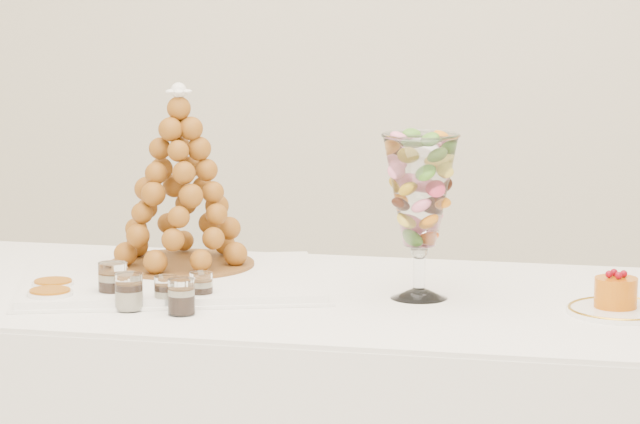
# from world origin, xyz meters

# --- Properties ---
(lace_tray) EXTENTS (0.71, 0.61, 0.02)m
(lace_tray) POSITION_xyz_m (-0.34, 0.40, 0.78)
(lace_tray) COLOR white
(lace_tray) RESTS_ON buffet_table
(macaron_vase) EXTENTS (0.15, 0.15, 0.33)m
(macaron_vase) POSITION_xyz_m (0.18, 0.37, 0.99)
(macaron_vase) COLOR white
(macaron_vase) RESTS_ON buffet_table
(cake_plate) EXTENTS (0.21, 0.21, 0.01)m
(cake_plate) POSITION_xyz_m (0.58, 0.31, 0.78)
(cake_plate) COLOR white
(cake_plate) RESTS_ON buffet_table
(verrine_a) EXTENTS (0.07, 0.07, 0.08)m
(verrine_a) POSITION_xyz_m (-0.41, 0.23, 0.81)
(verrine_a) COLOR white
(verrine_a) RESTS_ON buffet_table
(verrine_b) EXTENTS (0.05, 0.05, 0.06)m
(verrine_b) POSITION_xyz_m (-0.29, 0.20, 0.80)
(verrine_b) COLOR white
(verrine_b) RESTS_ON buffet_table
(verrine_c) EXTENTS (0.06, 0.06, 0.06)m
(verrine_c) POSITION_xyz_m (-0.23, 0.25, 0.80)
(verrine_c) COLOR white
(verrine_c) RESTS_ON buffet_table
(verrine_d) EXTENTS (0.06, 0.06, 0.07)m
(verrine_d) POSITION_xyz_m (-0.36, 0.16, 0.81)
(verrine_d) COLOR white
(verrine_d) RESTS_ON buffet_table
(verrine_e) EXTENTS (0.06, 0.06, 0.07)m
(verrine_e) POSITION_xyz_m (-0.25, 0.15, 0.81)
(verrine_e) COLOR white
(verrine_e) RESTS_ON buffet_table
(ramekin_back) EXTENTS (0.09, 0.09, 0.03)m
(ramekin_back) POSITION_xyz_m (-0.55, 0.26, 0.79)
(ramekin_back) COLOR white
(ramekin_back) RESTS_ON buffet_table
(ramekin_front) EXTENTS (0.09, 0.09, 0.03)m
(ramekin_front) POSITION_xyz_m (-0.52, 0.17, 0.79)
(ramekin_front) COLOR white
(ramekin_front) RESTS_ON buffet_table
(croquembouche) EXTENTS (0.32, 0.32, 0.39)m
(croquembouche) POSITION_xyz_m (-0.35, 0.50, 0.98)
(croquembouche) COLOR brown
(croquembouche) RESTS_ON lace_tray
(mousse_cake) EXTENTS (0.08, 0.08, 0.07)m
(mousse_cake) POSITION_xyz_m (0.57, 0.32, 0.81)
(mousse_cake) COLOR #C35D09
(mousse_cake) RESTS_ON cake_plate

